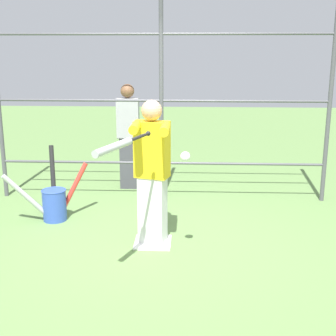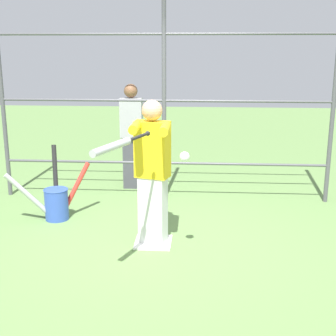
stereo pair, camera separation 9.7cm
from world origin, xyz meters
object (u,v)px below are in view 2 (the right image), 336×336
(bat_bucket, at_px, (56,201))
(baseball_bat_swinging, at_px, (116,145))
(bystander_behind_fence, at_px, (132,135))
(batter, at_px, (152,169))
(softball_in_flight, at_px, (185,157))

(bat_bucket, bearing_deg, baseball_bat_swinging, 123.98)
(baseball_bat_swinging, xyz_separation_m, bat_bucket, (1.08, -1.60, -1.07))
(bystander_behind_fence, bearing_deg, batter, 104.14)
(softball_in_flight, bearing_deg, baseball_bat_swinging, 39.21)
(baseball_bat_swinging, bearing_deg, batter, -103.06)
(baseball_bat_swinging, xyz_separation_m, bystander_behind_fence, (0.32, -3.01, -0.48))
(softball_in_flight, relative_size, bat_bucket, 0.10)
(baseball_bat_swinging, relative_size, bat_bucket, 0.92)
(softball_in_flight, distance_m, bat_bucket, 2.18)
(baseball_bat_swinging, relative_size, bystander_behind_fence, 0.55)
(bat_bucket, xyz_separation_m, bystander_behind_fence, (-0.77, -1.41, 0.59))
(batter, relative_size, bat_bucket, 1.68)
(bystander_behind_fence, bearing_deg, baseball_bat_swinging, 95.98)
(bat_bucket, distance_m, bystander_behind_fence, 1.71)
(batter, bearing_deg, baseball_bat_swinging, 76.94)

